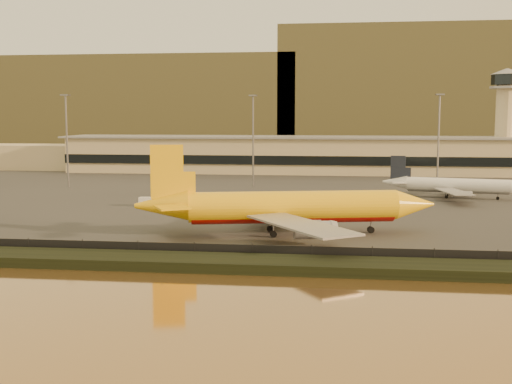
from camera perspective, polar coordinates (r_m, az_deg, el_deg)
ground at (r=100.32m, az=-0.49°, el=-4.57°), size 900.00×900.00×0.00m
embankment at (r=83.73m, az=-2.04°, el=-6.37°), size 320.00×7.00×1.40m
tarmac at (r=193.93m, az=3.25°, el=0.94°), size 320.00×220.00×0.20m
perimeter_fence at (r=87.46m, az=-1.63°, el=-5.39°), size 300.00×0.05×2.20m
terminal_building at (r=225.15m, az=0.10°, el=3.33°), size 202.00×25.00×12.60m
control_tower at (r=235.48m, az=21.30°, el=6.77°), size 11.20×11.20×35.50m
apron_light_masts at (r=172.55m, az=7.82°, el=5.36°), size 152.20×12.20×25.40m
distant_hills at (r=438.95m, az=2.76°, el=8.27°), size 470.00×160.00×70.00m
dhl_cargo_jet at (r=106.00m, az=2.85°, el=-1.41°), size 49.77×47.90×14.97m
white_narrowbody_jet at (r=160.68m, az=17.28°, el=0.53°), size 34.20×32.86×9.88m
gse_vehicle_yellow at (r=126.77m, az=1.92°, el=-1.69°), size 4.25×2.45×1.80m
gse_vehicle_white at (r=141.28m, az=-9.44°, el=-0.87°), size 4.53×2.24×1.99m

